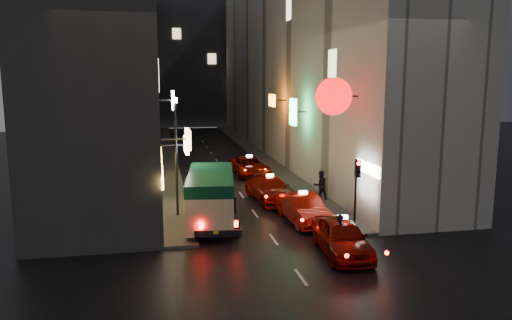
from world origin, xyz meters
TOP-DOWN VIEW (x-y plane):
  - building_left at (-8.00, 33.99)m, footprint 7.47×52.24m
  - building_right at (8.00, 33.99)m, footprint 8.25×52.00m
  - building_far at (0.00, 66.00)m, footprint 30.00×10.00m
  - sidewalk_left at (-4.25, 34.00)m, footprint 1.50×52.00m
  - sidewalk_right at (4.25, 34.00)m, footprint 1.50×52.00m
  - minibus at (-2.60, 11.28)m, footprint 2.98×6.54m
  - taxi_near at (2.38, 6.04)m, footprint 2.68×5.79m
  - taxi_second at (2.09, 10.84)m, footprint 2.66×5.68m
  - taxi_third at (1.44, 15.64)m, footprint 2.82×5.68m
  - taxi_far at (1.66, 23.69)m, footprint 2.51×5.33m
  - pedestrian_crossing at (2.26, 5.95)m, footprint 0.52×0.72m
  - pedestrian_sidewalk at (4.33, 14.72)m, footprint 0.80×0.55m
  - traffic_light at (4.00, 8.47)m, footprint 0.26×0.43m
  - lamp_post at (-4.20, 13.00)m, footprint 0.28×0.28m

SIDE VIEW (x-z plane):
  - sidewalk_left at x=-4.25m, z-range 0.00..0.15m
  - sidewalk_right at x=4.25m, z-range 0.00..0.15m
  - taxi_far at x=1.66m, z-range -0.08..1.73m
  - taxi_third at x=1.44m, z-range -0.08..1.82m
  - taxi_second at x=2.09m, z-range -0.08..1.84m
  - taxi_near at x=2.38m, z-range -0.08..1.88m
  - pedestrian_crossing at x=2.26m, z-range 0.00..2.01m
  - pedestrian_sidewalk at x=4.33m, z-range 0.15..2.16m
  - minibus at x=-2.60m, z-range 0.36..3.06m
  - traffic_light at x=4.00m, z-range 0.94..4.44m
  - lamp_post at x=-4.20m, z-range 0.61..6.84m
  - building_left at x=-8.00m, z-range 0.00..18.00m
  - building_right at x=8.00m, z-range 0.00..18.00m
  - building_far at x=0.00m, z-range 0.00..22.00m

